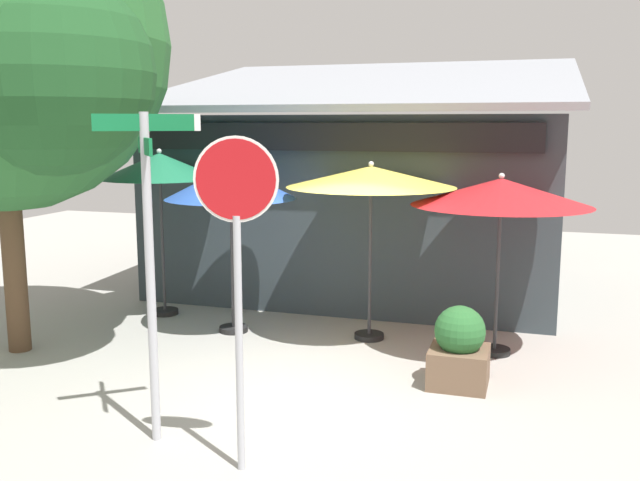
# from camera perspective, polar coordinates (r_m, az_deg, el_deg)

# --- Properties ---
(ground_plane) EXTENTS (28.00, 28.00, 0.10)m
(ground_plane) POSITION_cam_1_polar(r_m,az_deg,el_deg) (8.78, -1.24, -12.00)
(ground_plane) COLOR #9E9B93
(cafe_building) EXTENTS (7.69, 6.03, 4.56)m
(cafe_building) POSITION_cam_1_polar(r_m,az_deg,el_deg) (13.91, 3.92, 3.66)
(cafe_building) COLOR #333D42
(cafe_building) RESTS_ON ground
(street_sign_post) EXTENTS (0.82, 0.77, 3.28)m
(street_sign_post) POSITION_cam_1_polar(r_m,az_deg,el_deg) (6.97, -13.76, -0.29)
(street_sign_post) COLOR #A8AAB2
(street_sign_post) RESTS_ON ground
(stop_sign) EXTENTS (0.74, 0.18, 3.07)m
(stop_sign) POSITION_cam_1_polar(r_m,az_deg,el_deg) (6.18, -6.78, -0.27)
(stop_sign) COLOR #A8AAB2
(stop_sign) RESTS_ON ground
(patio_umbrella_forest_green_left) EXTENTS (1.94, 1.94, 2.77)m
(patio_umbrella_forest_green_left) POSITION_cam_1_polar(r_m,az_deg,el_deg) (11.72, -12.96, 5.82)
(patio_umbrella_forest_green_left) COLOR black
(patio_umbrella_forest_green_left) RESTS_ON ground
(patio_umbrella_royal_blue_center) EXTENTS (1.98, 1.98, 2.63)m
(patio_umbrella_royal_blue_center) POSITION_cam_1_polar(r_m,az_deg,el_deg) (10.53, -7.32, 4.63)
(patio_umbrella_royal_blue_center) COLOR black
(patio_umbrella_royal_blue_center) RESTS_ON ground
(patio_umbrella_mustard_right) EXTENTS (2.46, 2.46, 2.64)m
(patio_umbrella_mustard_right) POSITION_cam_1_polar(r_m,az_deg,el_deg) (10.10, 4.18, 5.09)
(patio_umbrella_mustard_right) COLOR black
(patio_umbrella_mustard_right) RESTS_ON ground
(patio_umbrella_crimson_far_right) EXTENTS (2.42, 2.42, 2.52)m
(patio_umbrella_crimson_far_right) POSITION_cam_1_polar(r_m,az_deg,el_deg) (9.70, 14.56, 3.75)
(patio_umbrella_crimson_far_right) COLOR black
(patio_umbrella_crimson_far_right) RESTS_ON ground
(shade_tree) EXTENTS (4.73, 4.49, 6.47)m
(shade_tree) POSITION_cam_1_polar(r_m,az_deg,el_deg) (10.28, -24.33, 14.18)
(shade_tree) COLOR brown
(shade_tree) RESTS_ON ground
(sidewalk_planter) EXTENTS (0.71, 0.71, 1.00)m
(sidewalk_planter) POSITION_cam_1_polar(r_m,az_deg,el_deg) (8.76, 11.31, -8.68)
(sidewalk_planter) COLOR brown
(sidewalk_planter) RESTS_ON ground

